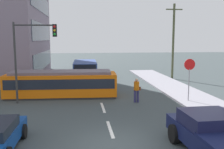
{
  "coord_description": "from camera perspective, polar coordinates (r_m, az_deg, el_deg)",
  "views": [
    {
      "loc": [
        -1.4,
        -9.97,
        4.38
      ],
      "look_at": [
        0.88,
        8.38,
        1.8
      ],
      "focal_mm": 41.27,
      "sensor_mm": 36.0,
      "label": 1
    }
  ],
  "objects": [
    {
      "name": "utility_pole_mid",
      "position": [
        28.74,
        13.42,
        7.4
      ],
      "size": [
        1.8,
        0.24,
        8.06
      ],
      "color": "#4A5034",
      "rests_on": "ground"
    },
    {
      "name": "lane_stripe_1",
      "position": [
        12.82,
        -0.41,
        -11.99
      ],
      "size": [
        0.16,
        2.4,
        0.01
      ],
      "primitive_type": "cube",
      "color": "silver",
      "rests_on": "ground"
    },
    {
      "name": "lane_stripe_4",
      "position": [
        31.87,
        -4.51,
        0.04
      ],
      "size": [
        0.16,
        2.4,
        0.01
      ],
      "primitive_type": "cube",
      "color": "silver",
      "rests_on": "ground"
    },
    {
      "name": "pickup_truck_parked",
      "position": [
        10.49,
        21.98,
        -12.6
      ],
      "size": [
        2.36,
        5.04,
        1.55
      ],
      "color": "#121943",
      "rests_on": "ground"
    },
    {
      "name": "traffic_light_mast",
      "position": [
        18.13,
        -17.46,
        5.78
      ],
      "size": [
        2.86,
        0.33,
        5.47
      ],
      "color": "#333333",
      "rests_on": "ground"
    },
    {
      "name": "lane_stripe_3",
      "position": [
        25.95,
        -3.91,
        -1.77
      ],
      "size": [
        0.16,
        2.4,
        0.01
      ],
      "primitive_type": "cube",
      "color": "silver",
      "rests_on": "ground"
    },
    {
      "name": "pedestrian_crossing",
      "position": [
        17.84,
        5.47,
        -3.18
      ],
      "size": [
        0.51,
        0.36,
        1.67
      ],
      "color": "navy",
      "rests_on": "ground"
    },
    {
      "name": "stop_sign",
      "position": [
        18.31,
        16.77,
        0.76
      ],
      "size": [
        0.76,
        0.07,
        2.88
      ],
      "color": "gray",
      "rests_on": "sidewalk_curb_right"
    },
    {
      "name": "ground_plane",
      "position": [
        20.49,
        -3.02,
        -4.4
      ],
      "size": [
        120.0,
        120.0,
        0.0
      ],
      "primitive_type": "plane",
      "color": "#3B4446"
    },
    {
      "name": "lane_stripe_2",
      "position": [
        16.62,
        -2.03,
        -7.31
      ],
      "size": [
        0.16,
        2.4,
        0.01
      ],
      "primitive_type": "cube",
      "color": "silver",
      "rests_on": "ground"
    },
    {
      "name": "sidewalk_curb_right",
      "position": [
        18.46,
        19.62,
        -6.01
      ],
      "size": [
        3.2,
        36.0,
        0.14
      ],
      "primitive_type": "cube",
      "color": "gray",
      "rests_on": "ground"
    },
    {
      "name": "city_bus",
      "position": [
        29.31,
        -6.0,
        1.39
      ],
      "size": [
        2.64,
        5.93,
        1.83
      ],
      "color": "#344A8D",
      "rests_on": "ground"
    },
    {
      "name": "streetcar_tram",
      "position": [
        19.88,
        -11.09,
        -1.94
      ],
      "size": [
        8.29,
        2.89,
        1.97
      ],
      "color": "orange",
      "rests_on": "ground"
    },
    {
      "name": "parked_sedan_mid",
      "position": [
        24.18,
        -17.17,
        -1.34
      ],
      "size": [
        2.06,
        4.53,
        1.19
      ],
      "color": "silver",
      "rests_on": "ground"
    }
  ]
}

